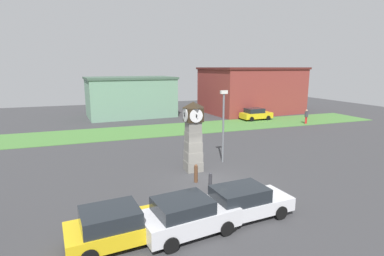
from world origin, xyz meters
TOP-DOWN VIEW (x-y plane):
  - ground_plane at (0.00, 0.00)m, footprint 86.25×86.25m
  - clock_tower at (-0.28, 2.16)m, footprint 1.39×1.49m
  - bollard_near_tower at (-0.86, 0.11)m, footprint 0.23×0.23m
  - bollard_mid_row at (-0.37, -0.94)m, footprint 0.20×0.20m
  - car_navy_sedan at (-6.09, -4.89)m, footprint 4.14×2.37m
  - car_near_tower at (-3.21, -5.09)m, footprint 4.29×2.49m
  - car_by_building at (-0.33, -4.69)m, footprint 4.48×2.22m
  - car_end_of_row at (14.35, 17.96)m, footprint 4.21×2.09m
  - pedestrian_near_bench at (18.67, 13.37)m, footprint 0.44×0.32m
  - street_lamp_near_road at (2.39, 3.16)m, footprint 0.50×0.24m
  - warehouse_blue_far at (-0.66, 26.93)m, footprint 12.48×8.32m
  - storefront_low_left at (17.48, 24.60)m, footprint 14.77×11.20m
  - grass_verge_far at (2.95, 15.81)m, footprint 51.75×6.66m

SIDE VIEW (x-z plane):
  - ground_plane at x=0.00m, z-range 0.00..0.00m
  - grass_verge_far at x=2.95m, z-range 0.00..0.04m
  - bollard_mid_row at x=-0.37m, z-range 0.01..0.91m
  - bollard_near_tower at x=-0.86m, z-range 0.01..1.13m
  - car_by_building at x=-0.33m, z-range 0.01..1.51m
  - car_navy_sedan at x=-6.09m, z-range 0.01..1.52m
  - car_near_tower at x=-3.21m, z-range 0.02..1.58m
  - car_end_of_row at x=14.35m, z-range 0.01..1.58m
  - pedestrian_near_bench at x=18.67m, z-range 0.14..1.93m
  - clock_tower at x=-0.28m, z-range 0.04..4.71m
  - warehouse_blue_far at x=-0.66m, z-range 0.01..5.56m
  - street_lamp_near_road at x=2.39m, z-range 0.48..5.73m
  - storefront_low_left at x=17.48m, z-range 0.01..6.87m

